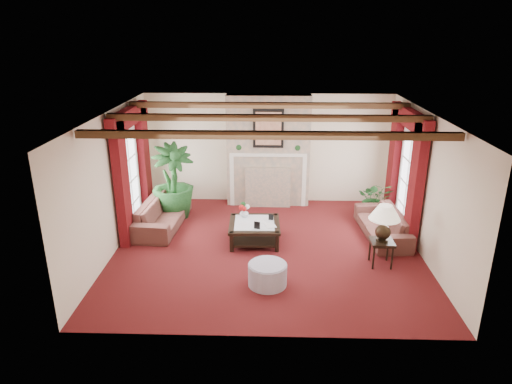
{
  "coord_description": "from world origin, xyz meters",
  "views": [
    {
      "loc": [
        0.04,
        -8.2,
        4.19
      ],
      "look_at": [
        -0.23,
        0.4,
        1.06
      ],
      "focal_mm": 32.0,
      "sensor_mm": 36.0,
      "label": 1
    }
  ],
  "objects_px": {
    "sofa_right": "(383,220)",
    "coffee_table": "(254,232)",
    "potted_palm": "(174,197)",
    "side_table": "(381,253)",
    "ottoman": "(268,275)",
    "sofa_left": "(163,209)"
  },
  "relations": [
    {
      "from": "sofa_left",
      "to": "ottoman",
      "type": "bearing_deg",
      "value": -131.54
    },
    {
      "from": "potted_palm",
      "to": "ottoman",
      "type": "xyz_separation_m",
      "value": [
        2.2,
        -2.97,
        -0.29
      ]
    },
    {
      "from": "sofa_left",
      "to": "potted_palm",
      "type": "height_order",
      "value": "potted_palm"
    },
    {
      "from": "sofa_left",
      "to": "sofa_right",
      "type": "relative_size",
      "value": 1.08
    },
    {
      "from": "potted_palm",
      "to": "sofa_right",
      "type": "bearing_deg",
      "value": -11.46
    },
    {
      "from": "sofa_left",
      "to": "potted_palm",
      "type": "distance_m",
      "value": 0.6
    },
    {
      "from": "sofa_right",
      "to": "coffee_table",
      "type": "relative_size",
      "value": 1.88
    },
    {
      "from": "sofa_right",
      "to": "coffee_table",
      "type": "distance_m",
      "value": 2.72
    },
    {
      "from": "sofa_right",
      "to": "sofa_left",
      "type": "bearing_deg",
      "value": -98.44
    },
    {
      "from": "coffee_table",
      "to": "ottoman",
      "type": "bearing_deg",
      "value": -81.98
    },
    {
      "from": "sofa_right",
      "to": "potted_palm",
      "type": "height_order",
      "value": "potted_palm"
    },
    {
      "from": "side_table",
      "to": "coffee_table",
      "type": "bearing_deg",
      "value": 159.2
    },
    {
      "from": "side_table",
      "to": "ottoman",
      "type": "relative_size",
      "value": 0.74
    },
    {
      "from": "sofa_left",
      "to": "sofa_right",
      "type": "xyz_separation_m",
      "value": [
        4.75,
        -0.36,
        -0.03
      ]
    },
    {
      "from": "sofa_right",
      "to": "ottoman",
      "type": "distance_m",
      "value": 3.16
    },
    {
      "from": "sofa_left",
      "to": "side_table",
      "type": "distance_m",
      "value": 4.72
    },
    {
      "from": "coffee_table",
      "to": "side_table",
      "type": "bearing_deg",
      "value": -22.34
    },
    {
      "from": "sofa_left",
      "to": "sofa_right",
      "type": "height_order",
      "value": "sofa_left"
    },
    {
      "from": "side_table",
      "to": "sofa_right",
      "type": "bearing_deg",
      "value": 75.96
    },
    {
      "from": "sofa_right",
      "to": "coffee_table",
      "type": "height_order",
      "value": "sofa_right"
    },
    {
      "from": "potted_palm",
      "to": "ottoman",
      "type": "relative_size",
      "value": 2.95
    },
    {
      "from": "sofa_left",
      "to": "coffee_table",
      "type": "bearing_deg",
      "value": -105.2
    }
  ]
}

